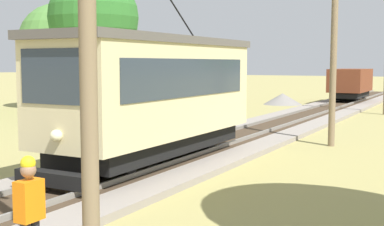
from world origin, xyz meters
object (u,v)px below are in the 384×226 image
(utility_pole_mid, at_px, (334,36))
(track_worker, at_px, (30,212))
(gravel_pile, at_px, (283,99))
(tree_left_near, at_px, (94,18))
(tree_left_far, at_px, (57,42))
(freight_car, at_px, (350,83))
(red_tram, at_px, (154,93))

(utility_pole_mid, bearing_deg, track_worker, -93.60)
(gravel_pile, height_order, tree_left_near, tree_left_near)
(tree_left_far, bearing_deg, gravel_pile, 39.27)
(gravel_pile, relative_size, tree_left_far, 0.40)
(utility_pole_mid, relative_size, track_worker, 4.42)
(tree_left_far, bearing_deg, tree_left_near, -35.12)
(freight_car, height_order, utility_pole_mid, utility_pole_mid)
(tree_left_near, bearing_deg, tree_left_far, 144.88)
(red_tram, relative_size, tree_left_far, 1.21)
(red_tram, relative_size, freight_car, 1.64)
(freight_car, bearing_deg, red_tram, -89.99)
(red_tram, bearing_deg, utility_pole_mid, 61.13)
(utility_pole_mid, bearing_deg, red_tram, -118.87)
(red_tram, relative_size, tree_left_near, 1.10)
(red_tram, xyz_separation_m, tree_left_far, (-16.77, 14.13, 2.30))
(red_tram, distance_m, tree_left_far, 22.04)
(track_worker, xyz_separation_m, tree_left_near, (-12.16, 16.48, 4.43))
(red_tram, distance_m, track_worker, 8.09)
(gravel_pile, xyz_separation_m, tree_left_far, (-12.53, -10.24, 4.08))
(utility_pole_mid, xyz_separation_m, gravel_pile, (-7.85, 17.81, -3.63))
(red_tram, xyz_separation_m, track_worker, (2.73, -7.52, -1.21))
(gravel_pile, height_order, tree_left_far, tree_left_far)
(freight_car, height_order, gravel_pile, freight_car)
(gravel_pile, bearing_deg, tree_left_far, -140.73)
(tree_left_near, xyz_separation_m, tree_left_far, (-7.34, 5.16, -0.93))
(tree_left_far, bearing_deg, red_tram, -40.12)
(track_worker, height_order, tree_left_far, tree_left_far)
(red_tram, height_order, freight_car, red_tram)
(track_worker, bearing_deg, gravel_pile, -77.59)
(track_worker, bearing_deg, utility_pole_mid, -93.51)
(red_tram, bearing_deg, gravel_pile, 99.86)
(tree_left_far, bearing_deg, utility_pole_mid, -20.38)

